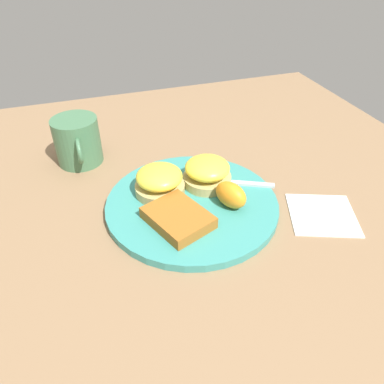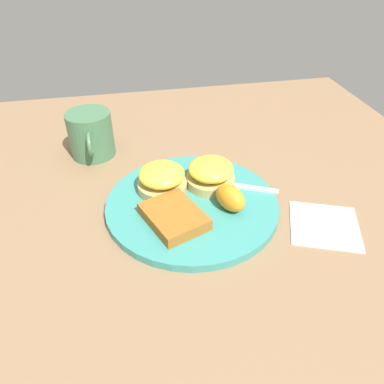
{
  "view_description": "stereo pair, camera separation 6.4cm",
  "coord_description": "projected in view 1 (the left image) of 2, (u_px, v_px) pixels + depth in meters",
  "views": [
    {
      "loc": [
        0.48,
        -0.16,
        0.42
      ],
      "look_at": [
        0.0,
        0.0,
        0.03
      ],
      "focal_mm": 35.0,
      "sensor_mm": 36.0,
      "label": 1
    },
    {
      "loc": [
        0.5,
        -0.1,
        0.42
      ],
      "look_at": [
        0.0,
        0.0,
        0.03
      ],
      "focal_mm": 35.0,
      "sensor_mm": 36.0,
      "label": 2
    }
  ],
  "objects": [
    {
      "name": "hashbrown_patty",
      "position": [
        178.0,
        218.0,
        0.6
      ],
      "size": [
        0.12,
        0.11,
        0.02
      ],
      "primitive_type": "cube",
      "rotation": [
        0.0,
        0.0,
        0.38
      ],
      "color": "#9B5C1F",
      "rests_on": "plate"
    },
    {
      "name": "ground_plane",
      "position": [
        192.0,
        207.0,
        0.66
      ],
      "size": [
        1.1,
        1.1,
        0.0
      ],
      "primitive_type": "plane",
      "color": "#846647"
    },
    {
      "name": "plate",
      "position": [
        192.0,
        204.0,
        0.65
      ],
      "size": [
        0.3,
        0.3,
        0.01
      ],
      "primitive_type": "cylinder",
      "color": "teal",
      "rests_on": "ground_plane"
    },
    {
      "name": "cup",
      "position": [
        78.0,
        141.0,
        0.75
      ],
      "size": [
        0.12,
        0.09,
        0.09
      ],
      "color": "#42704C",
      "rests_on": "ground_plane"
    },
    {
      "name": "sandwich_benedict_left",
      "position": [
        207.0,
        172.0,
        0.68
      ],
      "size": [
        0.09,
        0.09,
        0.05
      ],
      "color": "tan",
      "rests_on": "plate"
    },
    {
      "name": "orange_wedge",
      "position": [
        231.0,
        195.0,
        0.63
      ],
      "size": [
        0.07,
        0.06,
        0.04
      ],
      "primitive_type": "ellipsoid",
      "rotation": [
        0.0,
        0.0,
        0.44
      ],
      "color": "orange",
      "rests_on": "plate"
    },
    {
      "name": "fork",
      "position": [
        204.0,
        180.0,
        0.69
      ],
      "size": [
        0.11,
        0.21,
        0.0
      ],
      "color": "silver",
      "rests_on": "plate"
    },
    {
      "name": "sandwich_benedict_right",
      "position": [
        160.0,
        181.0,
        0.65
      ],
      "size": [
        0.09,
        0.09,
        0.05
      ],
      "color": "tan",
      "rests_on": "plate"
    },
    {
      "name": "napkin",
      "position": [
        322.0,
        214.0,
        0.64
      ],
      "size": [
        0.14,
        0.14,
        0.0
      ],
      "primitive_type": "cube",
      "rotation": [
        0.0,
        0.0,
        -0.38
      ],
      "color": "white",
      "rests_on": "ground_plane"
    }
  ]
}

